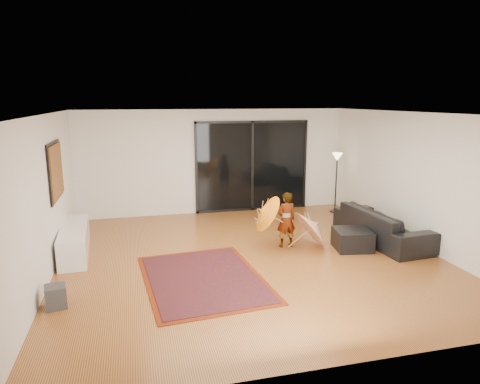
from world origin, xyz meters
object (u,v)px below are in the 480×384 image
object	(u,v)px
media_console	(75,241)
ottoman	(352,239)
child	(286,220)
sofa	(381,225)

from	to	relation	value
media_console	ottoman	distance (m)	5.47
media_console	child	bearing A→B (deg)	-11.64
ottoman	media_console	bearing A→B (deg)	168.92
media_console	ottoman	world-z (taller)	media_console
sofa	child	xyz separation A→B (m)	(-2.08, 0.15, 0.22)
sofa	ottoman	size ratio (longest dim) A/B	3.43
sofa	ottoman	bearing A→B (deg)	105.69
ottoman	child	bearing A→B (deg)	160.06
child	ottoman	bearing A→B (deg)	153.83
sofa	media_console	bearing A→B (deg)	78.93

